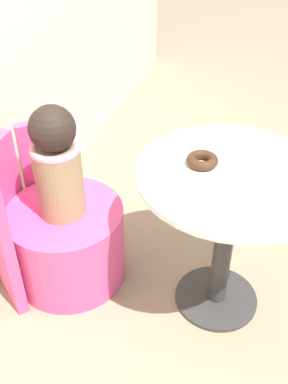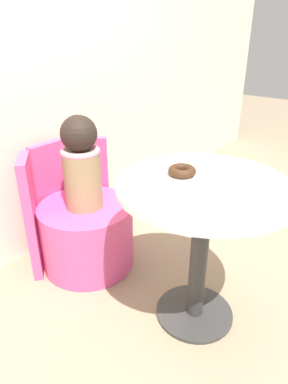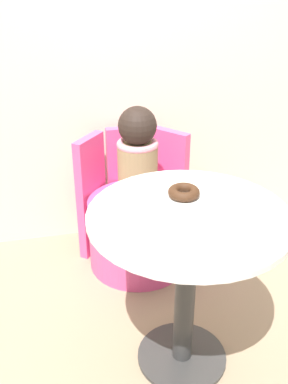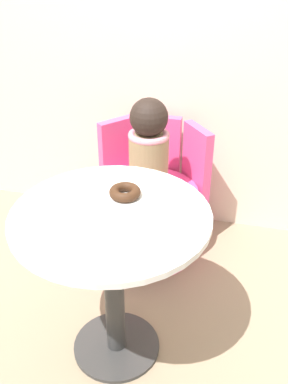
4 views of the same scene
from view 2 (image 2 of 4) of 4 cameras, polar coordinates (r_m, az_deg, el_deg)
name	(u,v)px [view 2 (image 2 of 4)]	position (r m, az deg, el deg)	size (l,w,h in m)	color
ground_plane	(190,315)	(1.86, 7.67, -19.66)	(12.00, 12.00, 0.00)	gray
back_wall	(22,50)	(2.09, -19.67, 21.34)	(6.00, 0.06, 2.40)	beige
round_table	(202,220)	(1.53, 9.64, -4.69)	(0.75, 0.75, 0.73)	#333333
tub_chair	(87,235)	(2.08, -9.41, -7.06)	(0.54, 0.54, 0.40)	#E54C8C
booth_backrest	(60,201)	(2.16, -13.83, -1.44)	(0.64, 0.24, 0.71)	#E54C8C
child_figure	(81,163)	(1.87, -10.41, 4.72)	(0.21, 0.21, 0.52)	#937A56
donut	(182,171)	(1.51, 6.36, 3.53)	(0.12, 0.12, 0.04)	#3D2314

